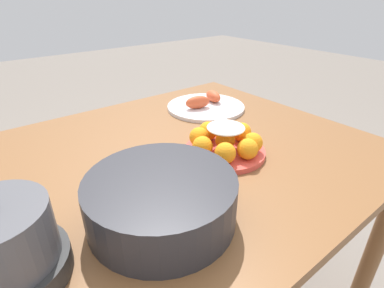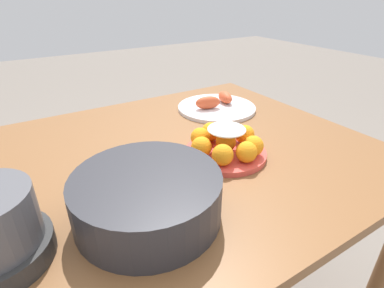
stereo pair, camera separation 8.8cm
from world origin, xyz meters
name	(u,v)px [view 1 (the left image)]	position (x,y,z in m)	size (l,w,h in m)	color
dining_table	(160,185)	(0.00, 0.00, 0.68)	(1.34, 1.00, 0.78)	brown
cake_plate	(225,142)	(-0.17, 0.10, 0.82)	(0.24, 0.24, 0.10)	#E04C42
serving_bowl	(161,198)	(0.13, 0.22, 0.83)	(0.32, 0.32, 0.10)	#2D2D33
seafood_platter	(206,105)	(-0.38, -0.23, 0.79)	(0.32, 0.32, 0.07)	silver
warming_pot	(3,248)	(0.42, 0.19, 0.85)	(0.20, 0.20, 0.17)	#2D2D2D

